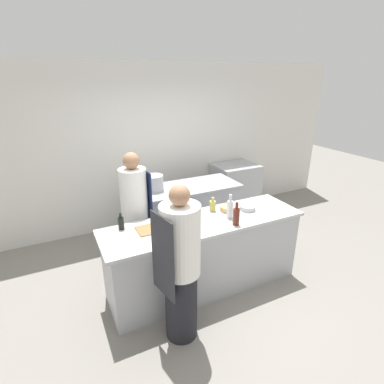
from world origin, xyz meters
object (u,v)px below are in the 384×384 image
at_px(bottle_vinegar, 213,205).
at_px(cup, 168,237).
at_px(oven_range, 235,189).
at_px(chef_at_stove, 136,216).
at_px(bowl_prep_small, 248,208).
at_px(bottle_wine, 121,223).
at_px(bowl_mixing_large, 228,208).
at_px(bottle_olive_oil, 230,209).
at_px(stockpot, 154,183).
at_px(bottle_cooking_oil, 236,216).
at_px(chef_at_prep_near, 180,267).

bearing_deg(bottle_vinegar, cup, -149.76).
relative_size(oven_range, chef_at_stove, 0.57).
relative_size(chef_at_stove, bowl_prep_small, 8.58).
distance_m(bottle_wine, bowl_mixing_large, 1.36).
distance_m(oven_range, cup, 3.03).
xyz_separation_m(bottle_olive_oil, bowl_prep_small, (0.33, 0.09, -0.09)).
relative_size(oven_range, bowl_prep_small, 4.88).
distance_m(bowl_prep_small, cup, 1.26).
bearing_deg(bowl_mixing_large, cup, -158.68).
xyz_separation_m(chef_at_stove, stockpot, (0.48, 0.61, 0.19)).
bearing_deg(stockpot, bottle_wine, -126.56).
distance_m(chef_at_stove, bottle_cooking_oil, 1.32).
distance_m(bottle_vinegar, bottle_wine, 1.17).
height_order(chef_at_prep_near, bowl_prep_small, chef_at_prep_near).
height_order(bottle_vinegar, bottle_wine, bottle_wine).
height_order(bowl_prep_small, stockpot, stockpot).
bearing_deg(stockpot, bowl_mixing_large, -61.63).
xyz_separation_m(bottle_vinegar, bowl_mixing_large, (0.19, -0.08, -0.04)).
relative_size(oven_range, chef_at_prep_near, 0.58).
xyz_separation_m(bottle_wine, bottle_cooking_oil, (1.23, -0.49, 0.03)).
distance_m(chef_at_prep_near, bowl_mixing_large, 1.24).
xyz_separation_m(oven_range, stockpot, (-1.83, -0.50, 0.57)).
distance_m(chef_at_stove, cup, 0.91).
distance_m(bottle_olive_oil, stockpot, 1.40).
distance_m(chef_at_stove, stockpot, 0.80).
xyz_separation_m(chef_at_stove, bowl_prep_small, (1.32, -0.61, 0.11)).
bearing_deg(bowl_prep_small, bottle_olive_oil, -165.40).
xyz_separation_m(bottle_olive_oil, bottle_vinegar, (-0.09, 0.26, -0.05)).
height_order(bottle_vinegar, bowl_prep_small, bottle_vinegar).
relative_size(chef_at_prep_near, bowl_prep_small, 8.44).
distance_m(bottle_olive_oil, bottle_vinegar, 0.28).
bearing_deg(stockpot, bottle_olive_oil, -68.67).
distance_m(oven_range, bottle_olive_oil, 2.31).
bearing_deg(chef_at_stove, bowl_prep_small, 61.45).
distance_m(bottle_olive_oil, bowl_prep_small, 0.36).
distance_m(bowl_mixing_large, stockpot, 1.28).
relative_size(bowl_mixing_large, stockpot, 0.75).
distance_m(bottle_wine, cup, 0.62).
relative_size(chef_at_stove, stockpot, 5.96).
height_order(bowl_prep_small, cup, cup).
bearing_deg(bottle_cooking_oil, bowl_prep_small, 36.85).
relative_size(oven_range, bottle_wine, 4.95).
xyz_separation_m(oven_range, bottle_cooking_oil, (-1.36, -2.00, 0.56)).
bearing_deg(bottle_wine, bowl_mixing_large, -4.70).
xyz_separation_m(oven_range, bowl_mixing_large, (-1.22, -1.62, 0.48)).
bearing_deg(bottle_vinegar, bowl_mixing_large, -23.48).
height_order(oven_range, bowl_mixing_large, bowl_mixing_large).
height_order(oven_range, bottle_olive_oil, bottle_olive_oil).
xyz_separation_m(cup, stockpot, (0.38, 1.51, 0.07)).
bearing_deg(cup, oven_range, 42.29).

